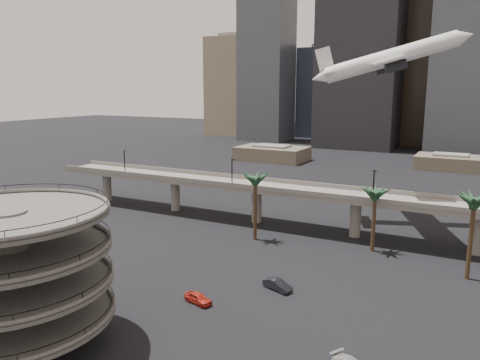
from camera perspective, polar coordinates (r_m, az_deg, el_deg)
The scene contains 9 objects.
ground at distance 56.63m, azimuth -13.35°, elevation -20.49°, with size 700.00×700.00×0.00m, color black.
parking_ramp at distance 58.94m, azimuth -26.14°, elevation -9.46°, with size 22.20×22.20×17.35m.
overpass at distance 98.87m, azimuth 7.80°, elevation -1.85°, with size 130.00×9.30×14.70m.
palm_trees at distance 84.40m, azimuth 14.40°, elevation -1.51°, with size 42.40×10.40×14.00m.
low_buildings at distance 181.78m, azimuth 19.37°, elevation 2.13°, with size 135.00×27.50×6.80m.
skyline at distance 254.10m, azimuth 24.61°, elevation 14.60°, with size 269.00×86.00×133.64m.
airborne_jet at distance 108.97m, azimuth 17.80°, elevation 13.93°, with size 33.16×30.39×12.67m.
car_a at distance 67.24m, azimuth -5.13°, elevation -14.13°, with size 1.79×4.44×1.51m, color red.
car_b at distance 71.18m, azimuth 4.59°, elevation -12.62°, with size 1.65×4.73×1.56m, color black.
Camera 1 is at (32.67, -35.67, 29.46)m, focal length 35.00 mm.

